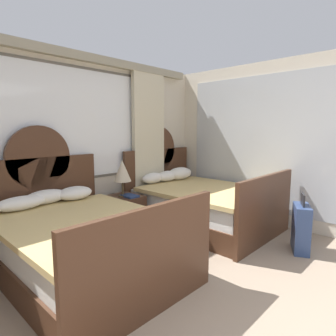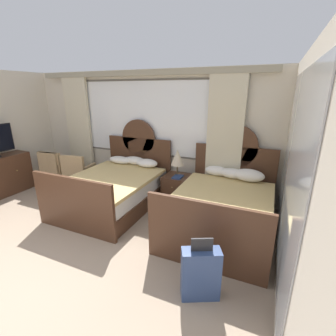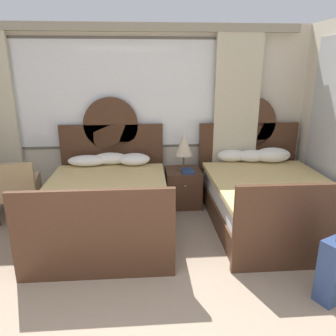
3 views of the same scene
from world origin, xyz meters
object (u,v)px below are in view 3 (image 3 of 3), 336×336
table_lamp_on_nightstand (184,145)px  bed_near_mirror (268,197)px  book_on_nightstand (188,171)px  armchair_by_window_left (16,188)px  bed_near_window (107,202)px  nightstand_between_beds (183,187)px

table_lamp_on_nightstand → bed_near_mirror: bearing=-31.6°
book_on_nightstand → armchair_by_window_left: bearing=-174.6°
table_lamp_on_nightstand → bed_near_window: bearing=-148.4°
bed_near_mirror → armchair_by_window_left: bed_near_mirror is taller
bed_near_mirror → nightstand_between_beds: bearing=148.3°
bed_near_mirror → armchair_by_window_left: (-3.48, 0.34, 0.11)m
armchair_by_window_left → bed_near_window: bearing=-14.9°
nightstand_between_beds → armchair_by_window_left: (-2.38, -0.34, 0.19)m
book_on_nightstand → armchair_by_window_left: armchair_by_window_left is taller
bed_near_mirror → book_on_nightstand: bearing=151.3°
nightstand_between_beds → book_on_nightstand: bearing=-62.2°
nightstand_between_beds → table_lamp_on_nightstand: bearing=-50.6°
bed_near_window → book_on_nightstand: (1.15, 0.57, 0.22)m
nightstand_between_beds → table_lamp_on_nightstand: 0.68m
bed_near_mirror → book_on_nightstand: (-1.04, 0.57, 0.21)m
bed_near_mirror → table_lamp_on_nightstand: (-1.09, 0.67, 0.59)m
nightstand_between_beds → book_on_nightstand: 0.32m
nightstand_between_beds → book_on_nightstand: size_ratio=2.19×
bed_near_window → armchair_by_window_left: bearing=165.1°
bed_near_window → nightstand_between_beds: size_ratio=3.84×
nightstand_between_beds → book_on_nightstand: book_on_nightstand is taller
armchair_by_window_left → bed_near_mirror: bearing=-5.6°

